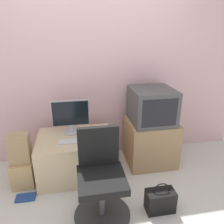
# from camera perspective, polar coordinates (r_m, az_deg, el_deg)

# --- Properties ---
(ground_plane) EXTENTS (12.00, 12.00, 0.00)m
(ground_plane) POSITION_cam_1_polar(r_m,az_deg,el_deg) (2.40, -0.88, -26.70)
(ground_plane) COLOR beige
(wall_back) EXTENTS (4.40, 0.05, 2.60)m
(wall_back) POSITION_cam_1_polar(r_m,az_deg,el_deg) (2.97, -5.36, 11.76)
(wall_back) COLOR beige
(wall_back) RESTS_ON ground_plane
(desk) EXTENTS (0.93, 0.69, 0.52)m
(desk) POSITION_cam_1_polar(r_m,az_deg,el_deg) (2.87, -9.30, -11.11)
(desk) COLOR #CCB289
(desk) RESTS_ON ground_plane
(side_stand) EXTENTS (0.64, 0.59, 0.61)m
(side_stand) POSITION_cam_1_polar(r_m,az_deg,el_deg) (3.10, 9.89, -7.58)
(side_stand) COLOR #A37F56
(side_stand) RESTS_ON ground_plane
(main_monitor) EXTENTS (0.47, 0.21, 0.43)m
(main_monitor) POSITION_cam_1_polar(r_m,az_deg,el_deg) (2.78, -10.72, -1.20)
(main_monitor) COLOR #B2B2B7
(main_monitor) RESTS_ON desk
(keyboard) EXTENTS (0.38, 0.11, 0.01)m
(keyboard) POSITION_cam_1_polar(r_m,az_deg,el_deg) (2.63, -9.58, -7.51)
(keyboard) COLOR silver
(keyboard) RESTS_ON desk
(mouse) EXTENTS (0.06, 0.03, 0.03)m
(mouse) POSITION_cam_1_polar(r_m,az_deg,el_deg) (2.66, -4.38, -6.79)
(mouse) COLOR #4C4C51
(mouse) RESTS_ON desk
(crt_tv) EXTENTS (0.54, 0.56, 0.45)m
(crt_tv) POSITION_cam_1_polar(r_m,az_deg,el_deg) (2.88, 10.35, 1.64)
(crt_tv) COLOR #474747
(crt_tv) RESTS_ON side_stand
(office_chair) EXTENTS (0.56, 0.56, 0.90)m
(office_chair) POSITION_cam_1_polar(r_m,az_deg,el_deg) (2.23, -2.89, -17.80)
(office_chair) COLOR #333333
(office_chair) RESTS_ON ground_plane
(cardboard_box_lower) EXTENTS (0.25, 0.27, 0.32)m
(cardboard_box_lower) POSITION_cam_1_polar(r_m,az_deg,el_deg) (2.90, -22.10, -14.50)
(cardboard_box_lower) COLOR tan
(cardboard_box_lower) RESTS_ON ground_plane
(cardboard_box_upper) EXTENTS (0.23, 0.17, 0.34)m
(cardboard_box_upper) POSITION_cam_1_polar(r_m,az_deg,el_deg) (2.73, -23.05, -8.78)
(cardboard_box_upper) COLOR #A3845B
(cardboard_box_upper) RESTS_ON cardboard_box_lower
(handbag) EXTENTS (0.29, 0.16, 0.34)m
(handbag) POSITION_cam_1_polar(r_m,az_deg,el_deg) (2.46, 12.47, -21.64)
(handbag) COLOR black
(handbag) RESTS_ON ground_plane
(book) EXTENTS (0.21, 0.12, 0.02)m
(book) POSITION_cam_1_polar(r_m,az_deg,el_deg) (2.78, -21.63, -20.04)
(book) COLOR navy
(book) RESTS_ON ground_plane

